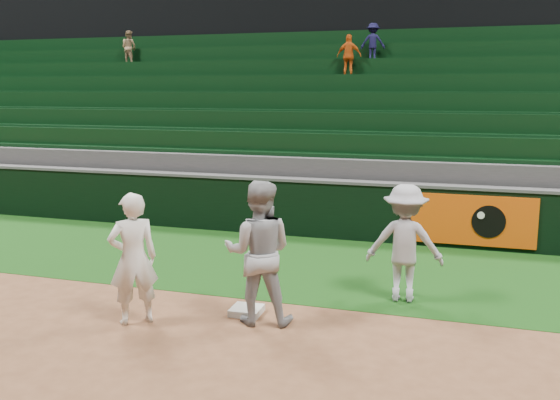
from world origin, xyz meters
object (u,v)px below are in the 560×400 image
(first_base, at_px, (247,311))
(base_coach, at_px, (405,243))
(baserunner, at_px, (259,252))
(first_baseman, at_px, (133,259))

(first_base, relative_size, base_coach, 0.24)
(baserunner, distance_m, base_coach, 2.31)
(first_baseman, height_order, baserunner, baserunner)
(first_base, distance_m, baserunner, 1.00)
(baserunner, relative_size, base_coach, 1.11)
(first_base, bearing_deg, baserunner, -40.35)
(first_baseman, relative_size, base_coach, 1.02)
(first_base, xyz_separation_m, baserunner, (0.27, -0.23, 0.93))
(first_baseman, height_order, base_coach, first_baseman)
(first_baseman, distance_m, base_coach, 3.93)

